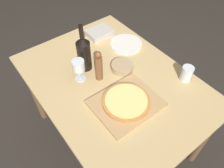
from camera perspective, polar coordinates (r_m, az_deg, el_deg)
The scene contains 11 objects.
ground_plane at distance 2.02m, azimuth 0.14°, elevation -13.22°, with size 12.00×12.00×0.00m, color #2D2823.
dining_table at distance 1.49m, azimuth 0.19°, elevation -1.52°, with size 0.91×1.25×0.74m.
cutting_board at distance 1.28m, azimuth 3.67°, elevation -5.00°, with size 0.38×0.31×0.02m.
pizza at distance 1.27m, azimuth 3.72°, elevation -4.45°, with size 0.28×0.28×0.02m.
wine_bottle at distance 1.42m, azimuth -7.36°, elevation 8.08°, with size 0.09×0.09×0.33m.
pepper_mill at distance 1.35m, azimuth -3.50°, elevation 4.62°, with size 0.05×0.05×0.22m.
wine_glass at distance 1.36m, azimuth -8.73°, elevation 4.59°, with size 0.08×0.08×0.15m.
small_bowl at distance 1.46m, azimuth 2.64°, elevation 4.49°, with size 0.15×0.15×0.05m.
drinking_tumbler at distance 1.46m, azimuth 18.91°, elevation 2.63°, with size 0.07×0.07×0.10m.
dinner_plate at distance 1.67m, azimuth 3.67°, elevation 10.37°, with size 0.24×0.24×0.01m.
food_container at distance 1.76m, azimuth -3.30°, elevation 13.18°, with size 0.19×0.15×0.05m.
Camera 1 is at (-0.58, -0.75, 1.78)m, focal length 35.00 mm.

